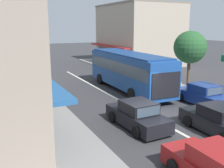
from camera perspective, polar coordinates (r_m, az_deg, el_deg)
ground_plane at (r=16.25m, az=8.57°, el=-7.15°), size 140.00×140.00×0.00m
lane_centre_line at (r=19.50m, az=1.94°, el=-3.63°), size 0.20×28.00×0.01m
sidewalk_left at (r=19.42m, az=-19.09°, el=-4.21°), size 5.20×44.00×0.14m
kerb_right at (r=24.44m, az=12.68°, el=-0.47°), size 2.80×44.00×0.12m
building_right_far at (r=38.80m, az=5.69°, el=10.70°), size 9.48×11.72×8.45m
city_bus at (r=22.24m, az=3.53°, el=3.33°), size 2.95×10.92×3.23m
sedan_behind_bus_mid at (r=14.71m, az=22.06°, el=-7.37°), size 2.04×4.27×1.47m
sedan_behind_bus_near at (r=14.45m, az=5.56°, el=-6.82°), size 2.02×4.26×1.47m
parked_sedan_kerb_second at (r=19.53m, az=19.21°, el=-2.32°), size 1.94×4.22×1.47m
parked_wagon_kerb_third at (r=23.24m, az=9.90°, el=0.71°), size 2.02×4.54×1.58m
traffic_light_downstreet at (r=29.46m, az=-16.67°, el=7.01°), size 0.33×0.24×4.20m
street_tree_right at (r=22.77m, az=16.63°, el=7.63°), size 2.70×2.70×5.06m
pedestrian_with_handbag_near at (r=22.43m, az=-14.24°, el=0.93°), size 0.25×0.65×1.63m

